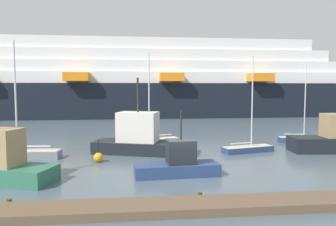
{
  "coord_description": "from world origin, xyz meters",
  "views": [
    {
      "loc": [
        -3.31,
        -20.61,
        5.86
      ],
      "look_at": [
        0.0,
        10.78,
        3.34
      ],
      "focal_mm": 34.82,
      "sensor_mm": 36.0,
      "label": 1
    }
  ],
  "objects": [
    {
      "name": "sailboat_3",
      "position": [
        -12.39,
        6.93,
        0.5
      ],
      "size": [
        6.09,
        1.89,
        9.61
      ],
      "rotation": [
        0.0,
        0.0,
        3.05
      ],
      "color": "gray",
      "rests_on": "ground_plane"
    },
    {
      "name": "channel_buoy_0",
      "position": [
        -6.1,
        4.93,
        0.38
      ],
      "size": [
        0.74,
        0.74,
        1.81
      ],
      "color": "orange",
      "rests_on": "ground_plane"
    },
    {
      "name": "sailboat_2",
      "position": [
        -1.38,
        11.91,
        0.46
      ],
      "size": [
        5.55,
        2.73,
        9.25
      ],
      "rotation": [
        0.0,
        0.0,
        3.39
      ],
      "color": "#2D6B51",
      "rests_on": "ground_plane"
    },
    {
      "name": "cruise_ship",
      "position": [
        -13.52,
        47.11,
        6.81
      ],
      "size": [
        120.19,
        19.59,
        21.25
      ],
      "rotation": [
        0.0,
        0.0,
        0.01
      ],
      "color": "black",
      "rests_on": "ground_plane"
    },
    {
      "name": "fishing_boat_0",
      "position": [
        -0.41,
        0.47,
        0.8
      ],
      "size": [
        5.69,
        2.24,
        4.34
      ],
      "rotation": [
        0.0,
        0.0,
        0.07
      ],
      "color": "navy",
      "rests_on": "ground_plane"
    },
    {
      "name": "dock_pier",
      "position": [
        0.0,
        -5.76,
        0.21
      ],
      "size": [
        23.23,
        2.16,
        0.5
      ],
      "color": "brown",
      "rests_on": "ground_plane"
    },
    {
      "name": "fishing_boat_1",
      "position": [
        -2.72,
        8.07,
        1.31
      ],
      "size": [
        9.12,
        5.45,
        6.68
      ],
      "rotation": [
        0.0,
        0.0,
        2.83
      ],
      "color": "black",
      "rests_on": "ground_plane"
    },
    {
      "name": "sailboat_1",
      "position": [
        14.14,
        11.72,
        0.42
      ],
      "size": [
        4.59,
        2.2,
        8.37
      ],
      "rotation": [
        0.0,
        0.0,
        -0.26
      ],
      "color": "navy",
      "rests_on": "ground_plane"
    },
    {
      "name": "ground_plane",
      "position": [
        0.0,
        0.0,
        0.0
      ],
      "size": [
        600.0,
        600.0,
        0.0
      ],
      "primitive_type": "plane",
      "color": "#4C5B66"
    },
    {
      "name": "sailboat_0",
      "position": [
        6.89,
        7.48,
        0.41
      ],
      "size": [
        4.95,
        2.47,
        8.6
      ],
      "rotation": [
        0.0,
        0.0,
        0.26
      ],
      "color": "navy",
      "rests_on": "ground_plane"
    }
  ]
}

